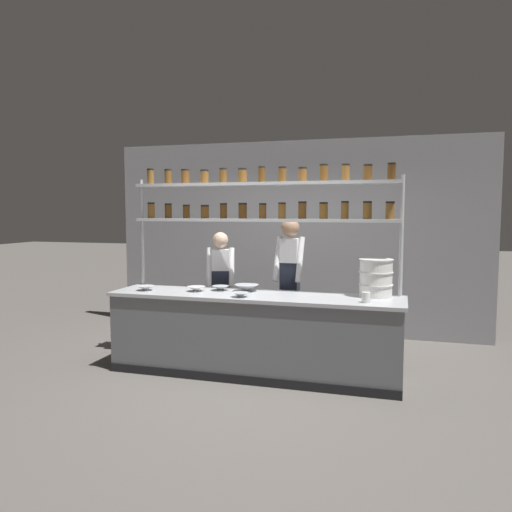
% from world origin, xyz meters
% --- Properties ---
extents(ground_plane, '(40.00, 40.00, 0.00)m').
position_xyz_m(ground_plane, '(0.00, 0.00, 0.00)').
color(ground_plane, '#5B5651').
extents(back_wall, '(5.71, 0.12, 2.90)m').
position_xyz_m(back_wall, '(0.00, 2.14, 1.45)').
color(back_wall, '#939399').
rests_on(back_wall, ground_plane).
extents(prep_counter, '(3.31, 0.76, 0.92)m').
position_xyz_m(prep_counter, '(0.00, -0.00, 0.46)').
color(prep_counter, slate).
rests_on(prep_counter, ground_plane).
extents(spice_shelf_unit, '(3.19, 0.28, 2.38)m').
position_xyz_m(spice_shelf_unit, '(0.01, 0.33, 1.93)').
color(spice_shelf_unit, '#B7BABF').
rests_on(spice_shelf_unit, ground_plane).
extents(chef_left, '(0.41, 0.34, 1.58)m').
position_xyz_m(chef_left, '(-0.65, 0.66, 0.90)').
color(chef_left, black).
rests_on(chef_left, ground_plane).
extents(chef_center, '(0.37, 0.31, 1.76)m').
position_xyz_m(chef_center, '(0.25, 0.71, 1.02)').
color(chef_center, black).
rests_on(chef_center, ground_plane).
extents(container_stack, '(0.37, 0.37, 0.41)m').
position_xyz_m(container_stack, '(1.32, 0.22, 1.13)').
color(container_stack, white).
rests_on(container_stack, prep_counter).
extents(prep_bowl_near_left, '(0.19, 0.19, 0.05)m').
position_xyz_m(prep_bowl_near_left, '(-0.09, -0.23, 0.94)').
color(prep_bowl_near_left, '#B2B7BC').
rests_on(prep_bowl_near_left, prep_counter).
extents(prep_bowl_center_front, '(0.20, 0.20, 0.06)m').
position_xyz_m(prep_bowl_center_front, '(-0.46, 0.14, 0.95)').
color(prep_bowl_center_front, '#B2B7BC').
rests_on(prep_bowl_center_front, prep_counter).
extents(prep_bowl_center_back, '(0.21, 0.21, 0.06)m').
position_xyz_m(prep_bowl_center_back, '(-0.70, -0.00, 0.95)').
color(prep_bowl_center_back, white).
rests_on(prep_bowl_center_back, prep_counter).
extents(prep_bowl_near_right, '(0.20, 0.20, 0.06)m').
position_xyz_m(prep_bowl_near_right, '(-1.30, -0.11, 0.95)').
color(prep_bowl_near_right, silver).
rests_on(prep_bowl_near_right, prep_counter).
extents(prep_bowl_far_left, '(0.28, 0.28, 0.08)m').
position_xyz_m(prep_bowl_far_left, '(-0.14, 0.18, 0.96)').
color(prep_bowl_far_left, '#B2B7BC').
rests_on(prep_bowl_far_left, prep_counter).
extents(serving_cup_front, '(0.09, 0.09, 0.11)m').
position_xyz_m(serving_cup_front, '(1.24, -0.18, 0.97)').
color(serving_cup_front, silver).
rests_on(serving_cup_front, prep_counter).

